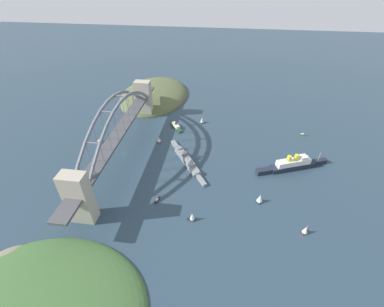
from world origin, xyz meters
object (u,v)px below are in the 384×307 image
object	(u,v)px
small_boat_2	(157,200)
small_boat_6	(159,139)
harbor_arch_bridge	(119,133)
small_boat_5	(260,198)
small_boat_0	(202,120)
naval_cruiser	(187,160)
seaplane_taxiing_near_bridge	(101,140)
ocean_liner	(292,164)
harbor_ferry_steamer	(176,126)
small_boat_1	(306,230)
small_boat_3	(303,134)
small_boat_4	(192,217)

from	to	relation	value
small_boat_2	small_boat_6	distance (m)	97.33
harbor_arch_bridge	small_boat_5	distance (m)	162.40
small_boat_0	naval_cruiser	bearing A→B (deg)	-5.07
seaplane_taxiing_near_bridge	small_boat_6	distance (m)	72.05
ocean_liner	harbor_ferry_steamer	distance (m)	153.15
naval_cruiser	small_boat_1	size ratio (longest dim) A/B	8.26
naval_cruiser	small_boat_0	xyz separation A→B (m)	(-87.45, 7.76, 1.95)
harbor_arch_bridge	small_boat_0	bearing A→B (deg)	134.54
small_boat_6	seaplane_taxiing_near_bridge	bearing A→B (deg)	-82.82
small_boat_3	small_boat_5	distance (m)	139.51
harbor_arch_bridge	small_boat_0	size ratio (longest dim) A/B	25.25
small_boat_5	small_boat_4	bearing A→B (deg)	-63.75
harbor_ferry_steamer	small_boat_4	bearing A→B (deg)	15.71
seaplane_taxiing_near_bridge	small_boat_0	size ratio (longest dim) A/B	0.98
small_boat_4	small_boat_6	bearing A→B (deg)	-153.50
seaplane_taxiing_near_bridge	small_boat_6	xyz separation A→B (m)	(-9.00, 71.46, 1.80)
ocean_liner	small_boat_0	size ratio (longest dim) A/B	7.98
small_boat_3	small_boat_0	bearing A→B (deg)	-95.65
naval_cruiser	small_boat_1	xyz separation A→B (m)	(79.77, 109.85, 1.63)
naval_cruiser	small_boat_4	bearing A→B (deg)	11.80
harbor_arch_bridge	small_boat_3	world-z (taller)	harbor_arch_bridge
small_boat_2	harbor_ferry_steamer	bearing A→B (deg)	-177.19
small_boat_0	small_boat_4	world-z (taller)	small_boat_0
harbor_arch_bridge	ocean_liner	size ratio (longest dim) A/B	3.16
small_boat_2	harbor_arch_bridge	bearing A→B (deg)	-139.51
seaplane_taxiing_near_bridge	small_boat_5	bearing A→B (deg)	68.17
small_boat_0	small_boat_2	world-z (taller)	small_boat_0
small_boat_4	small_boat_0	bearing A→B (deg)	-177.01
naval_cruiser	small_boat_0	world-z (taller)	naval_cruiser
small_boat_0	harbor_ferry_steamer	bearing A→B (deg)	-61.41
naval_cruiser	small_boat_3	distance (m)	157.67
seaplane_taxiing_near_bridge	small_boat_3	bearing A→B (deg)	101.15
small_boat_2	small_boat_0	bearing A→B (deg)	169.83
seaplane_taxiing_near_bridge	small_boat_0	bearing A→B (deg)	117.62
harbor_arch_bridge	small_boat_2	bearing A→B (deg)	40.49
harbor_arch_bridge	small_boat_3	size ratio (longest dim) A/B	22.63
small_boat_1	small_boat_0	bearing A→B (deg)	-148.60
small_boat_5	small_boat_1	bearing A→B (deg)	48.81
ocean_liner	small_boat_3	distance (m)	74.83
ocean_liner	small_boat_1	xyz separation A→B (m)	(84.09, -3.49, -1.06)
naval_cruiser	harbor_ferry_steamer	bearing A→B (deg)	-160.04
ocean_liner	naval_cruiser	bearing A→B (deg)	-87.82
ocean_liner	harbor_ferry_steamer	size ratio (longest dim) A/B	3.13
small_boat_0	small_boat_1	world-z (taller)	small_boat_0
small_boat_3	small_boat_5	bearing A→B (deg)	-27.08
small_boat_0	small_boat_6	world-z (taller)	small_boat_0
small_boat_0	small_boat_3	size ratio (longest dim) A/B	0.90
naval_cruiser	harbor_arch_bridge	bearing A→B (deg)	-94.19
small_boat_3	small_boat_4	xyz separation A→B (m)	(153.26, -122.50, 3.55)
small_boat_0	small_boat_6	distance (m)	71.49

